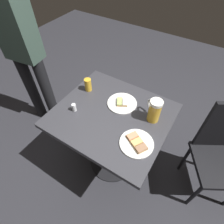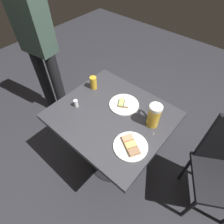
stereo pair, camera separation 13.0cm
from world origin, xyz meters
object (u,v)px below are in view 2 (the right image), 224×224
(plate_near, at_px, (131,146))
(salt_shaker, at_px, (76,103))
(beer_mug, at_px, (154,115))
(plate_far, at_px, (124,104))
(cafe_chair, at_px, (223,166))
(beer_glass_small, at_px, (93,83))
(patron_standing, at_px, (36,39))

(plate_near, height_order, salt_shaker, salt_shaker)
(salt_shaker, bearing_deg, beer_mug, -155.91)
(plate_near, distance_m, beer_mug, 0.26)
(beer_mug, distance_m, salt_shaker, 0.57)
(plate_near, xyz_separation_m, salt_shaker, (0.52, -0.01, 0.02))
(plate_far, bearing_deg, beer_mug, 177.03)
(plate_far, bearing_deg, plate_near, 134.75)
(cafe_chair, bearing_deg, plate_far, -18.54)
(plate_near, bearing_deg, cafe_chair, -141.23)
(beer_mug, bearing_deg, plate_near, 90.12)
(salt_shaker, bearing_deg, beer_glass_small, -78.19)
(plate_near, distance_m, patron_standing, 1.28)
(plate_near, distance_m, beer_glass_small, 0.62)
(plate_near, relative_size, plate_far, 0.97)
(beer_glass_small, height_order, cafe_chair, cafe_chair)
(beer_glass_small, distance_m, cafe_chair, 1.14)
(salt_shaker, relative_size, patron_standing, 0.04)
(patron_standing, bearing_deg, plate_near, -18.75)
(beer_glass_small, bearing_deg, plate_far, -178.52)
(cafe_chair, bearing_deg, beer_mug, -11.77)
(beer_mug, relative_size, patron_standing, 0.11)
(beer_glass_small, relative_size, patron_standing, 0.06)
(plate_far, xyz_separation_m, cafe_chair, (-0.78, -0.16, -0.23))
(plate_far, bearing_deg, salt_shaker, 42.95)
(beer_glass_small, relative_size, salt_shaker, 1.74)
(salt_shaker, xyz_separation_m, cafe_chair, (-1.04, -0.41, -0.25))
(salt_shaker, bearing_deg, patron_standing, -16.34)
(beer_glass_small, xyz_separation_m, cafe_chair, (-1.09, -0.17, -0.27))
(beer_mug, bearing_deg, patron_standing, 0.70)
(plate_far, height_order, beer_glass_small, beer_glass_small)
(beer_mug, xyz_separation_m, beer_glass_small, (0.56, -0.01, -0.04))
(plate_far, distance_m, cafe_chair, 0.83)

